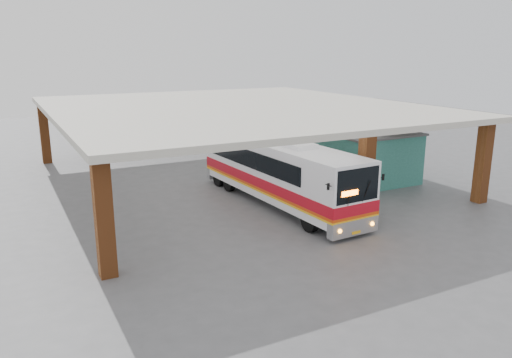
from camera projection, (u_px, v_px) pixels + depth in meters
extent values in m
plane|color=#515154|center=(280.00, 208.00, 25.69)|extent=(90.00, 90.00, 0.00)
cube|color=brown|center=(366.00, 173.00, 23.92)|extent=(0.60, 0.60, 4.35)
cube|color=brown|center=(299.00, 151.00, 29.07)|extent=(0.60, 0.60, 4.35)
cube|color=brown|center=(252.00, 136.00, 34.21)|extent=(0.60, 0.60, 4.35)
cube|color=brown|center=(104.00, 219.00, 17.45)|extent=(0.60, 0.60, 4.35)
cube|color=brown|center=(45.00, 133.00, 35.46)|extent=(0.60, 0.60, 4.35)
cube|color=brown|center=(483.00, 162.00, 26.20)|extent=(0.60, 0.60, 4.35)
cube|color=brown|center=(281.00, 116.00, 44.22)|extent=(0.60, 0.60, 4.35)
cube|color=beige|center=(234.00, 107.00, 30.36)|extent=(21.00, 23.00, 0.30)
cube|color=#29685A|center=(349.00, 152.00, 32.11)|extent=(5.00, 8.00, 3.00)
cube|color=#4F4F4F|center=(350.00, 129.00, 31.72)|extent=(5.20, 8.20, 0.12)
cube|color=#153B38|center=(331.00, 168.00, 29.81)|extent=(0.08, 0.95, 2.10)
cube|color=black|center=(304.00, 147.00, 32.19)|extent=(0.08, 1.20, 1.00)
cube|color=black|center=(303.00, 147.00, 32.18)|extent=(0.04, 1.30, 1.10)
cube|color=white|center=(279.00, 169.00, 25.93)|extent=(3.16, 12.20, 2.82)
cube|color=white|center=(290.00, 143.00, 24.71)|extent=(1.37, 3.08, 0.25)
cube|color=gray|center=(353.00, 227.00, 21.39)|extent=(2.55, 0.54, 0.70)
cube|color=#B50C1A|center=(279.00, 179.00, 26.07)|extent=(3.20, 12.20, 0.50)
cube|color=#D3410B|center=(278.00, 185.00, 26.15)|extent=(3.20, 12.20, 0.13)
cube|color=#FFB215|center=(278.00, 187.00, 26.18)|extent=(3.20, 12.20, 0.10)
cube|color=black|center=(358.00, 185.00, 20.80)|extent=(2.27, 0.22, 1.46)
cube|color=black|center=(250.00, 159.00, 25.84)|extent=(0.54, 9.05, 0.91)
cube|color=black|center=(290.00, 154.00, 27.10)|extent=(0.54, 9.05, 0.91)
cube|color=#FF5905|center=(350.00, 193.00, 20.60)|extent=(0.86, 0.10, 0.22)
sphere|color=orange|center=(340.00, 231.00, 20.76)|extent=(0.18, 0.18, 0.18)
sphere|color=orange|center=(372.00, 224.00, 21.66)|extent=(0.18, 0.18, 0.18)
cube|color=#FFB215|center=(356.00, 233.00, 21.26)|extent=(0.45, 0.05, 0.12)
cylinder|color=black|center=(310.00, 221.00, 22.23)|extent=(0.38, 1.02, 1.01)
cylinder|color=black|center=(347.00, 213.00, 23.30)|extent=(0.38, 1.02, 1.01)
cylinder|color=black|center=(229.00, 183.00, 28.68)|extent=(0.38, 1.02, 1.01)
cylinder|color=black|center=(261.00, 178.00, 29.75)|extent=(0.38, 1.02, 1.01)
cylinder|color=black|center=(219.00, 178.00, 29.77)|extent=(0.38, 1.02, 1.01)
cylinder|color=black|center=(250.00, 173.00, 30.84)|extent=(0.38, 1.02, 1.01)
imported|color=black|center=(338.00, 186.00, 28.13)|extent=(1.85, 1.17, 0.92)
imported|color=red|center=(350.00, 204.00, 23.49)|extent=(0.76, 0.65, 1.75)
cube|color=red|center=(275.00, 162.00, 35.01)|extent=(0.46, 0.46, 0.06)
cube|color=red|center=(278.00, 158.00, 35.01)|extent=(0.07, 0.44, 0.63)
cylinder|color=black|center=(274.00, 165.00, 34.81)|extent=(0.03, 0.03, 0.21)
cylinder|color=black|center=(279.00, 165.00, 34.96)|extent=(0.03, 0.03, 0.21)
cylinder|color=black|center=(272.00, 164.00, 35.12)|extent=(0.03, 0.03, 0.21)
cylinder|color=black|center=(276.00, 164.00, 35.27)|extent=(0.03, 0.03, 0.21)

